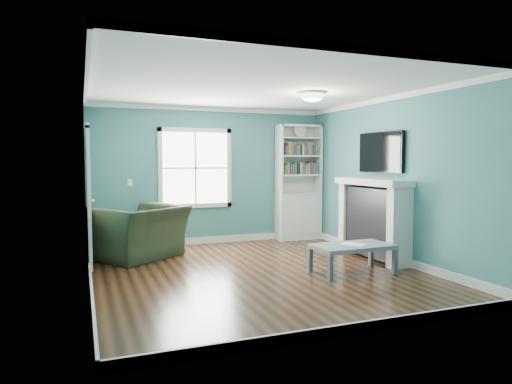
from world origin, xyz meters
name	(u,v)px	position (x,y,z in m)	size (l,w,h in m)	color
floor	(258,273)	(0.00, 0.00, 0.00)	(5.00, 5.00, 0.00)	black
room_walls	(258,161)	(0.00, 0.00, 1.58)	(5.00, 5.00, 5.00)	#3A737A
trim	(258,186)	(0.00, 0.00, 1.24)	(4.50, 5.00, 2.60)	white
window	(195,168)	(-0.30, 2.49, 1.45)	(1.40, 0.06, 1.50)	white
bookshelf	(298,194)	(1.77, 2.30, 0.92)	(0.90, 0.35, 2.31)	silver
fireplace	(373,220)	(2.08, 0.20, 0.64)	(0.44, 1.58, 1.30)	black
tv	(381,152)	(2.20, 0.20, 1.72)	(0.06, 1.10, 0.65)	black
door	(88,195)	(-2.22, 1.40, 1.07)	(0.12, 0.98, 2.17)	silver
ceiling_fixture	(312,96)	(0.90, 0.10, 2.55)	(0.38, 0.38, 0.15)	white
light_switch	(130,182)	(-1.50, 2.48, 1.20)	(0.08, 0.01, 0.12)	white
recliner	(139,223)	(-1.45, 1.60, 0.57)	(1.31, 0.85, 1.15)	black
coffee_table	(352,248)	(1.25, -0.48, 0.35)	(1.13, 0.63, 0.40)	#4B525A
paper_sheet	(354,244)	(1.28, -0.48, 0.41)	(0.24, 0.31, 0.00)	white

